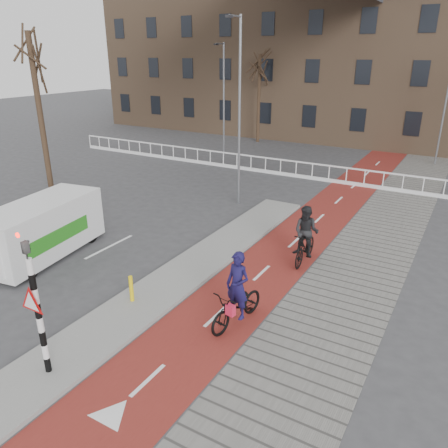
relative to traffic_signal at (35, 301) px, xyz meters
The scene contains 16 objects.
ground 2.90m from the traffic_signal, 73.47° to the left, with size 120.00×120.00×0.00m, color #38383A.
bike_lane 12.36m from the traffic_signal, 80.09° to the left, with size 2.50×60.00×0.01m, color maroon.
sidewalk 13.13m from the traffic_signal, 67.82° to the left, with size 3.00×60.00×0.01m, color slate.
curb_island 6.32m from the traffic_signal, 90.95° to the left, with size 1.80×16.00×0.12m, color gray.
traffic_signal is the anchor object (origin of this frame).
bollard 3.66m from the traffic_signal, 96.50° to the left, with size 0.12×0.12×0.81m, color yellow.
cyclist_near 5.04m from the traffic_signal, 55.05° to the left, with size 1.06×2.18×2.15m.
cyclist_far 9.13m from the traffic_signal, 70.33° to the left, with size 0.92×1.97×2.09m.
van 6.94m from the traffic_signal, 141.66° to the left, with size 2.62×4.97×2.03m.
railing 19.60m from the traffic_signal, 103.02° to the left, with size 28.00×0.10×0.99m.
townhouse_row 34.60m from the traffic_signal, 94.04° to the left, with size 46.00×10.00×15.90m.
tree_left 14.71m from the traffic_signal, 139.99° to the left, with size 0.28×0.28×7.90m, color black.
tree_mid 29.06m from the traffic_signal, 106.49° to the left, with size 0.26×0.26×6.82m, color black.
streetlight_near 13.43m from the traffic_signal, 99.01° to the left, with size 0.12×0.12×8.48m, color slate.
streetlight_left 23.77m from the traffic_signal, 110.32° to the left, with size 0.12×0.12×7.58m, color slate.
streetlight_right 27.38m from the traffic_signal, 78.56° to the left, with size 0.12×0.12×7.34m, color slate.
Camera 1 is at (7.00, -6.99, 7.00)m, focal length 35.00 mm.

